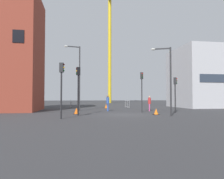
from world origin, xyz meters
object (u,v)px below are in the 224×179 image
at_px(traffic_light_median, 142,85).
at_px(traffic_cone_on_verge, 76,111).
at_px(traffic_light_verge, 175,89).
at_px(traffic_light_far, 78,83).
at_px(pedestrian_waiting, 149,102).
at_px(streetlamp_short, 168,74).
at_px(pedestrian_walking, 108,102).
at_px(construction_crane, 110,35).
at_px(traffic_cone_orange, 156,112).
at_px(traffic_light_island, 61,81).
at_px(traffic_cone_striped, 106,106).
at_px(streetlamp_tall, 78,73).

height_order(traffic_light_median, traffic_cone_on_verge, traffic_light_median).
bearing_deg(traffic_light_verge, traffic_light_far, -169.45).
bearing_deg(traffic_light_median, pedestrian_waiting, 51.20).
bearing_deg(streetlamp_short, pedestrian_walking, 120.36).
distance_m(streetlamp_short, traffic_light_median, 4.76).
height_order(construction_crane, traffic_cone_orange, construction_crane).
relative_size(streetlamp_short, traffic_light_island, 1.41).
height_order(traffic_cone_on_verge, traffic_cone_striped, traffic_cone_on_verge).
xyz_separation_m(traffic_light_far, traffic_cone_on_verge, (-0.15, 1.52, -2.51)).
xyz_separation_m(pedestrian_waiting, traffic_cone_on_verge, (-8.14, -3.11, -0.71)).
bearing_deg(traffic_cone_on_verge, traffic_light_median, 11.26).
relative_size(pedestrian_walking, traffic_cone_orange, 3.30).
bearing_deg(traffic_light_island, traffic_cone_orange, 17.45).
distance_m(traffic_light_far, traffic_cone_striped, 12.14).
height_order(streetlamp_short, traffic_light_median, streetlamp_short).
bearing_deg(pedestrian_waiting, traffic_light_far, -149.87).
bearing_deg(traffic_light_far, traffic_cone_on_verge, 95.55).
distance_m(pedestrian_walking, traffic_cone_orange, 6.63).
xyz_separation_m(streetlamp_tall, traffic_light_island, (-1.10, -9.10, -1.68)).
relative_size(streetlamp_tall, traffic_cone_orange, 13.60).
bearing_deg(streetlamp_tall, traffic_cone_on_verge, -90.76).
height_order(traffic_cone_on_verge, traffic_cone_orange, traffic_cone_on_verge).
bearing_deg(traffic_light_far, traffic_cone_orange, -1.85).
distance_m(pedestrian_waiting, traffic_cone_striped, 7.80).
bearing_deg(traffic_light_far, streetlamp_tall, 90.77).
xyz_separation_m(construction_crane, traffic_cone_orange, (-1.34, -38.43, -18.31)).
bearing_deg(traffic_light_verge, traffic_cone_orange, -144.06).
relative_size(traffic_light_verge, traffic_cone_striped, 6.25).
distance_m(construction_crane, traffic_light_far, 42.16).
relative_size(construction_crane, streetlamp_short, 5.00).
xyz_separation_m(traffic_cone_on_verge, traffic_cone_striped, (4.02, 9.70, -0.01)).
bearing_deg(traffic_light_median, traffic_cone_on_verge, -168.74).
distance_m(traffic_light_median, pedestrian_walking, 4.40).
xyz_separation_m(construction_crane, traffic_light_far, (-8.29, -38.21, -15.77)).
distance_m(streetlamp_tall, traffic_light_island, 9.32).
bearing_deg(pedestrian_walking, traffic_cone_orange, -56.30).
distance_m(streetlamp_tall, traffic_cone_on_verge, 6.33).
xyz_separation_m(streetlamp_tall, traffic_light_far, (0.08, -6.31, -1.62)).
distance_m(traffic_light_far, traffic_cone_orange, 7.40).
xyz_separation_m(traffic_light_verge, traffic_cone_orange, (-2.82, -2.04, -2.18)).
relative_size(traffic_light_median, pedestrian_waiting, 2.45).
bearing_deg(streetlamp_short, traffic_cone_on_verge, 156.45).
bearing_deg(streetlamp_tall, traffic_light_far, -89.23).
relative_size(traffic_light_median, traffic_cone_orange, 7.57).
relative_size(traffic_light_verge, traffic_light_median, 0.86).
xyz_separation_m(traffic_light_verge, traffic_cone_striped, (-5.89, 9.40, -2.17)).
bearing_deg(pedestrian_waiting, pedestrian_walking, 172.56).
height_order(pedestrian_walking, traffic_cone_orange, pedestrian_walking).
bearing_deg(pedestrian_walking, traffic_light_verge, -27.94).
height_order(streetlamp_short, traffic_light_verge, streetlamp_short).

